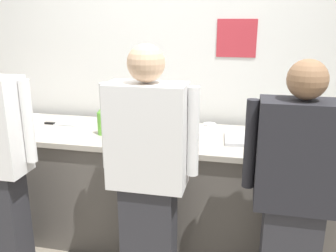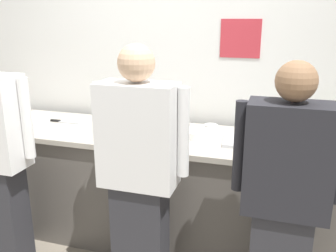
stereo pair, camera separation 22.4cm
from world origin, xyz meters
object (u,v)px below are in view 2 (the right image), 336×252
Objects in this scene: chef_far_right at (284,199)px; plate_stack_rear at (198,134)px; sheet_tray at (261,142)px; chefs_knife at (62,121)px; plate_stack_front at (38,117)px; ramekin_green_sauce at (20,115)px; squeeze_bottle_primary at (330,128)px; ramekin_yellow_sauce at (109,122)px; squeeze_bottle_spare at (102,120)px; chef_center at (139,173)px; squeeze_bottle_secondary at (6,117)px; mixing_bowl_steel at (139,124)px; ramekin_orange_sauce at (211,127)px.

chef_far_right is 0.92m from plate_stack_rear.
sheet_tray is 1.68m from chefs_knife.
plate_stack_front is 0.20m from ramekin_green_sauce.
squeeze_bottle_primary is 1.73m from ramekin_yellow_sauce.
squeeze_bottle_spare reaches higher than sheet_tray.
chef_center is 1.44m from squeeze_bottle_primary.
squeeze_bottle_secondary is at bearing -170.19° from squeeze_bottle_primary.
squeeze_bottle_spare is (-0.27, -0.10, 0.04)m from mixing_bowl_steel.
squeeze_bottle_secondary is 1.86× the size of ramekin_green_sauce.
chef_far_right is at bearing -109.17° from squeeze_bottle_primary.
squeeze_bottle_spare is (-0.75, -0.10, 0.07)m from plate_stack_rear.
plate_stack_front is at bearing 79.19° from squeeze_bottle_secondary.
squeeze_bottle_spare is (-1.37, 0.56, 0.18)m from chef_far_right.
squeeze_bottle_spare is (-1.67, -0.30, -0.00)m from squeeze_bottle_primary.
squeeze_bottle_spare reaches higher than squeeze_bottle_secondary.
chef_far_right is 7.86× the size of squeeze_bottle_secondary.
ramekin_green_sauce is at bearing -177.80° from ramekin_yellow_sauce.
mixing_bowl_steel is at bearing 179.90° from sheet_tray.
mixing_bowl_steel is 0.69× the size of sheet_tray.
plate_stack_rear is (0.23, 0.63, 0.08)m from chef_center.
chef_center is 6.02× the size of chefs_knife.
ramekin_yellow_sauce is at bearing 126.62° from chef_center.
chefs_knife is (-1.68, 0.08, -0.01)m from sheet_tray.
plate_stack_rear is at bearing -3.54° from chefs_knife.
chefs_knife is (-1.85, 0.73, 0.09)m from chef_far_right.
sheet_tray is at bearing 6.38° from squeeze_bottle_secondary.
squeeze_bottle_primary is at bearing 9.81° from squeeze_bottle_secondary.
plate_stack_rear is at bearing -0.18° from mixing_bowl_steel.
ramekin_orange_sauce reaches higher than sheet_tray.
sheet_tray is at bearing 104.44° from chef_far_right.
squeeze_bottle_primary is at bearing 70.83° from chef_far_right.
chefs_knife is (-1.22, 0.08, -0.02)m from plate_stack_rear.
ramekin_orange_sauce is at bearing 151.32° from sheet_tray.
squeeze_bottle_spare is at bearing -19.95° from chefs_knife.
mixing_bowl_steel is at bearing 11.96° from squeeze_bottle_secondary.
ramekin_yellow_sauce is at bearing 103.16° from squeeze_bottle_spare.
chef_center reaches higher than plate_stack_rear.
squeeze_bottle_spare reaches higher than plate_stack_front.
ramekin_green_sauce is at bearing 112.67° from squeeze_bottle_secondary.
ramekin_green_sauce is 0.88m from ramekin_yellow_sauce.
squeeze_bottle_secondary is 0.74× the size of chefs_knife.
plate_stack_front is 2.73× the size of ramekin_yellow_sauce.
squeeze_bottle_secondary is (-1.55, -0.22, 0.07)m from plate_stack_rear.
squeeze_bottle_secondary is at bearing -67.33° from ramekin_green_sauce.
squeeze_bottle_primary is 2.63× the size of ramekin_yellow_sauce.
chefs_knife is at bearing -173.46° from ramekin_orange_sauce.
ramekin_orange_sauce is at bearing 15.61° from squeeze_bottle_secondary.
chefs_knife is at bearing 144.46° from chef_center.
plate_stack_rear is at bearing -3.68° from plate_stack_front.
mixing_bowl_steel reaches higher than chefs_knife.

